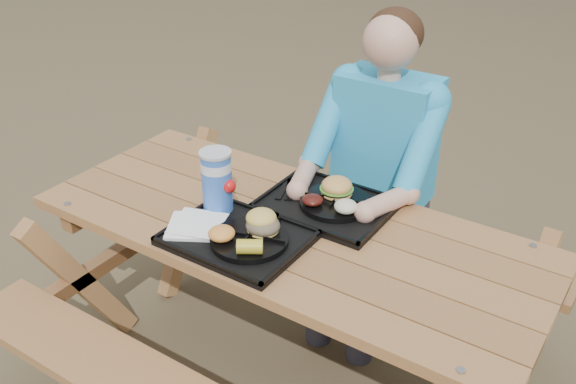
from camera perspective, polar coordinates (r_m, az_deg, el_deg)
The scene contains 18 objects.
ground at distance 2.72m, azimuth 0.00°, elevation -16.32°, with size 60.00×60.00×0.00m, color #999999.
picnic_table at distance 2.46m, azimuth 0.00°, elevation -10.26°, with size 1.80×1.49×0.75m, color #999999, non-canonical shape.
tray_near at distance 2.15m, azimuth -4.53°, elevation -4.15°, with size 0.45×0.35×0.02m, color black.
tray_far at distance 2.33m, azimuth 3.46°, elevation -1.25°, with size 0.45×0.35×0.02m, color black.
plate_near at distance 2.11m, azimuth -3.45°, elevation -4.23°, with size 0.26×0.26×0.02m, color black.
plate_far at distance 2.31m, azimuth 4.24°, elevation -0.93°, with size 0.26×0.26×0.02m, color black.
napkin_stack at distance 2.20m, azimuth -8.38°, elevation -2.92°, with size 0.17×0.17×0.02m, color white.
soda_cup at distance 2.25m, azimuth -6.33°, elevation 0.89°, with size 0.11×0.11×0.22m, color blue.
condiment_bbq at distance 2.23m, azimuth -2.62°, elevation -2.02°, with size 0.04×0.04×0.03m, color black.
condiment_mustard at distance 2.20m, azimuth -1.41°, elevation -2.44°, with size 0.06×0.06×0.03m, color gold.
sandwich at distance 2.10m, azimuth -2.26°, elevation -2.22°, with size 0.11×0.11×0.11m, color #E2BD50, non-canonical shape.
mac_cheese at distance 2.09m, azimuth -5.93°, elevation -3.68°, with size 0.09×0.09×0.04m, color #F9A341.
corn_cob at distance 2.02m, azimuth -3.41°, elevation -4.88°, with size 0.08×0.08×0.05m, color gold, non-canonical shape.
cutlery_far at distance 2.40m, azimuth 0.15°, elevation 0.22°, with size 0.03×0.16×0.01m, color black.
burger at distance 2.32m, azimuth 4.38°, elevation 0.89°, with size 0.11×0.11×0.10m, color #DA9C4D, non-canonical shape.
baked_beans at distance 2.27m, azimuth 2.20°, elevation -0.72°, with size 0.08×0.08×0.03m, color #44120D.
potato_salad at distance 2.23m, azimuth 5.16°, elevation -1.28°, with size 0.08×0.08×0.05m, color beige.
diner at distance 2.69m, azimuth 8.15°, elevation 0.16°, with size 0.48×0.84×1.28m, color #199BB3, non-canonical shape.
Camera 1 is at (1.04, -1.57, 1.96)m, focal length 40.00 mm.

